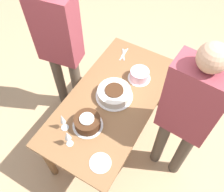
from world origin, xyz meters
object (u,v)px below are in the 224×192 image
(cake_center_white, at_px, (114,93))
(cake_back_decorated, at_px, (139,75))
(wine_glass_near, at_px, (62,120))
(wine_glass_far, at_px, (67,136))
(person_cutting, at_px, (59,41))
(person_watching, at_px, (187,112))
(cake_front_chocolate, at_px, (87,122))

(cake_center_white, bearing_deg, cake_back_decorated, 161.56)
(wine_glass_near, height_order, wine_glass_far, wine_glass_near)
(cake_center_white, height_order, wine_glass_near, wine_glass_near)
(cake_center_white, distance_m, wine_glass_near, 0.54)
(cake_back_decorated, bearing_deg, person_cutting, -74.55)
(cake_center_white, height_order, person_watching, person_watching)
(cake_front_chocolate, bearing_deg, wine_glass_near, -53.60)
(cake_center_white, bearing_deg, wine_glass_far, -7.61)
(cake_center_white, relative_size, wine_glass_near, 1.68)
(cake_back_decorated, height_order, wine_glass_far, wine_glass_far)
(wine_glass_far, bearing_deg, cake_center_white, 172.39)
(wine_glass_far, relative_size, person_watching, 0.12)
(cake_center_white, height_order, cake_back_decorated, cake_back_decorated)
(cake_center_white, distance_m, cake_back_decorated, 0.32)
(person_watching, bearing_deg, person_cutting, -2.11)
(cake_back_decorated, bearing_deg, person_watching, 57.22)
(wine_glass_far, xyz_separation_m, person_watching, (-0.55, 0.73, 0.16))
(cake_center_white, bearing_deg, person_watching, 86.07)
(wine_glass_near, height_order, person_cutting, person_cutting)
(cake_front_chocolate, relative_size, wine_glass_near, 1.28)
(person_cutting, xyz_separation_m, person_watching, (0.14, 1.30, -0.01))
(wine_glass_near, bearing_deg, cake_center_white, 157.81)
(wine_glass_near, relative_size, person_watching, 0.12)
(cake_front_chocolate, relative_size, cake_back_decorated, 1.19)
(cake_center_white, height_order, wine_glass_far, wine_glass_far)
(cake_front_chocolate, xyz_separation_m, person_cutting, (-0.48, -0.61, 0.26))
(cake_center_white, relative_size, cake_back_decorated, 1.56)
(cake_front_chocolate, bearing_deg, person_watching, 115.81)
(cake_back_decorated, relative_size, wine_glass_far, 1.11)
(cake_back_decorated, bearing_deg, cake_center_white, -18.44)
(wine_glass_far, bearing_deg, cake_front_chocolate, 171.02)
(cake_front_chocolate, height_order, person_watching, person_watching)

